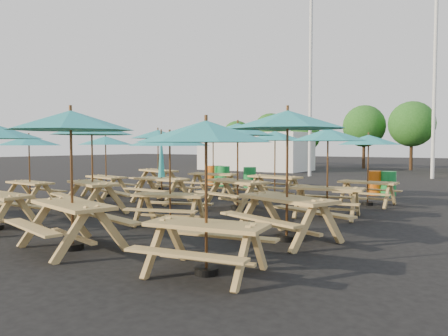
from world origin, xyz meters
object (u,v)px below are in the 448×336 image
Objects in this scene: picnic_unit_1 at (29,145)px; waste_bin_1 at (213,175)px; picnic_unit_2 at (106,144)px; waste_bin_3 at (250,177)px; picnic_unit_6 at (161,173)px; waste_bin_0 at (218,175)px; picnic_unit_8 at (71,129)px; waste_bin_5 at (388,184)px; picnic_unit_7 at (213,141)px; picnic_unit_13 at (287,127)px; picnic_unit_9 at (170,145)px; waste_bin_4 at (375,183)px; picnic_unit_15 at (368,144)px; picnic_unit_14 at (328,140)px; picnic_unit_10 at (238,134)px; waste_bin_2 at (224,176)px; picnic_unit_5 at (92,134)px; picnic_unit_11 at (275,140)px; picnic_unit_12 at (206,141)px; picnic_unit_3 at (158,138)px.

waste_bin_1 is (0.85, 8.85, -1.44)m from picnic_unit_1.
picnic_unit_2 reaches higher than waste_bin_3.
picnic_unit_6 is 2.64× the size of waste_bin_0.
waste_bin_5 is (2.80, 11.84, -1.72)m from picnic_unit_8.
picnic_unit_13 is (5.94, -6.03, 0.19)m from picnic_unit_7.
picnic_unit_13 is (3.04, -0.07, 0.34)m from picnic_unit_9.
waste_bin_4 is at bearing 92.83° from picnic_unit_8.
waste_bin_4 is (-0.54, 3.00, -1.46)m from picnic_unit_15.
picnic_unit_9 is at bearing -139.56° from picnic_unit_14.
waste_bin_0 and waste_bin_5 have the same top height.
picnic_unit_10 reaches higher than waste_bin_2.
picnic_unit_1 is 2.83m from picnic_unit_5.
picnic_unit_6 is 2.64× the size of waste_bin_4.
picnic_unit_2 reaches higher than picnic_unit_1.
picnic_unit_1 is 12.52m from waste_bin_5.
picnic_unit_1 is at bearing -135.78° from picnic_unit_10.
waste_bin_2 is (-7.08, 5.84, -1.56)m from picnic_unit_14.
picnic_unit_7 reaches higher than picnic_unit_1.
waste_bin_4 is at bearing -0.32° from waste_bin_1.
picnic_unit_2 is 0.78× the size of picnic_unit_13.
picnic_unit_5 reaches higher than picnic_unit_9.
picnic_unit_8 is 9.27m from picnic_unit_15.
waste_bin_5 is (-0.12, 9.06, -1.77)m from picnic_unit_13.
picnic_unit_10 reaches higher than picnic_unit_14.
waste_bin_0 is at bearing 159.20° from waste_bin_2.
picnic_unit_6 is at bearing -95.56° from picnic_unit_7.
waste_bin_3 is (2.04, -0.11, 0.00)m from waste_bin_1.
picnic_unit_11 is (2.72, -0.14, 0.03)m from picnic_unit_7.
picnic_unit_13 is at bearing -48.48° from waste_bin_1.
picnic_unit_5 is 3.16× the size of waste_bin_3.
picnic_unit_10 is 1.28× the size of picnic_unit_15.
picnic_unit_9 is 2.71× the size of waste_bin_1.
picnic_unit_2 is 0.94× the size of picnic_unit_11.
picnic_unit_6 reaches higher than waste_bin_0.
picnic_unit_15 is at bearing -21.95° from waste_bin_2.
picnic_unit_11 reaches higher than picnic_unit_14.
waste_bin_1 is at bearing 114.94° from picnic_unit_12.
picnic_unit_7 is 0.97× the size of picnic_unit_11.
picnic_unit_5 is 1.20× the size of picnic_unit_6.
picnic_unit_13 reaches higher than waste_bin_2.
picnic_unit_3 is 0.99× the size of picnic_unit_5.
picnic_unit_1 is 6.52m from picnic_unit_10.
picnic_unit_6 is at bearing 45.78° from picnic_unit_1.
picnic_unit_11 is at bearing 112.54° from picnic_unit_10.
waste_bin_0 is at bearing 149.75° from picnic_unit_13.
picnic_unit_12 is 2.52× the size of waste_bin_4.
picnic_unit_8 is 5.84m from picnic_unit_10.
picnic_unit_15 is at bearing 76.53° from picnic_unit_14.
picnic_unit_5 is 8.30m from picnic_unit_15.
picnic_unit_13 is at bearing -20.32° from picnic_unit_9.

